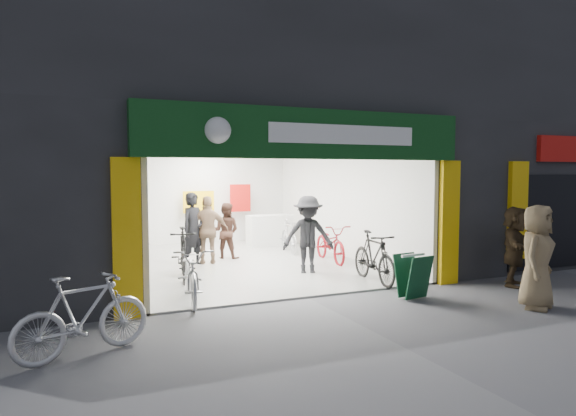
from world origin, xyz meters
TOP-DOWN VIEW (x-y plane):
  - ground at (0.00, 0.00)m, footprint 60.00×60.00m
  - building at (0.91, 4.99)m, footprint 17.00×10.27m
  - bike_left_front at (-2.07, 0.60)m, footprint 0.97×2.04m
  - bike_left_midfront at (-1.80, 2.55)m, footprint 0.90×1.98m
  - bike_left_midback at (-2.50, 4.94)m, footprint 0.77×1.79m
  - bike_left_back at (-2.38, 5.67)m, footprint 0.51×1.76m
  - bike_right_front at (1.83, 0.60)m, footprint 0.72×1.89m
  - bike_right_mid at (2.19, 3.18)m, footprint 0.90×1.98m
  - bike_right_back at (1.80, 4.98)m, footprint 0.72×1.71m
  - parked_bike at (-3.97, -1.56)m, footprint 1.85×1.12m
  - customer_a at (-1.20, 4.09)m, footprint 0.80×0.71m
  - customer_b at (-0.16, 4.75)m, footprint 0.94×0.90m
  - customer_c at (0.98, 2.03)m, footprint 1.33×1.01m
  - customer_d at (-0.83, 4.07)m, footprint 1.10×0.68m
  - pedestrian_near at (3.30, -2.22)m, footprint 1.05×0.91m
  - pedestrian_far at (4.38, -0.76)m, footprint 1.51×1.33m
  - sandwich_board at (1.76, -0.81)m, footprint 0.59×0.60m

SIDE VIEW (x-z plane):
  - ground at x=0.00m, z-range 0.00..0.00m
  - sandwich_board at x=1.76m, z-range 0.04..0.86m
  - bike_left_midback at x=-2.50m, z-range 0.00..0.92m
  - bike_right_back at x=1.80m, z-range 0.00..0.99m
  - bike_right_mid at x=2.19m, z-range 0.00..1.01m
  - bike_left_front at x=-2.07m, z-range 0.00..1.03m
  - bike_left_back at x=-2.38m, z-range 0.00..1.06m
  - parked_bike at x=-3.97m, z-range 0.00..1.08m
  - bike_right_front at x=1.83m, z-range 0.00..1.11m
  - bike_left_midfront at x=-1.80m, z-range 0.00..1.15m
  - customer_b at x=-0.16m, z-range 0.00..1.53m
  - pedestrian_far at x=4.38m, z-range 0.00..1.65m
  - customer_d at x=-0.83m, z-range 0.00..1.76m
  - pedestrian_near at x=3.30m, z-range 0.00..1.80m
  - customer_c at x=0.98m, z-range 0.00..1.81m
  - customer_a at x=-1.20m, z-range 0.00..1.85m
  - building at x=0.91m, z-range 0.31..8.31m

